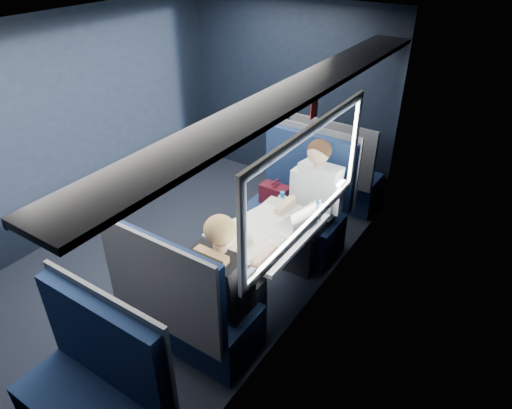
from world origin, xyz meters
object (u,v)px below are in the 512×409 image
Objects in this scene: cup at (314,209)px; laptop at (297,223)px; seat_row_back at (95,398)px; man at (313,199)px; seat_row_front at (335,175)px; woman at (226,279)px; table at (269,237)px; bottle_small at (318,211)px; seat_bay_near at (297,209)px; seat_bay_far at (189,310)px.

laptop is at bearing -90.19° from cup.
seat_row_back is 0.88× the size of man.
seat_row_front is 0.88× the size of woman.
man is (0.07, 0.70, 0.06)m from table.
cup is at bearing 83.13° from woman.
seat_row_back is at bearing -102.07° from bottle_small.
seat_row_front is 1.56m from bottle_small.
woman is at bearing -99.30° from laptop.
seat_bay_near is 13.02× the size of cup.
seat_row_front is 11.99× the size of cup.
man is at bearing 118.11° from cup.
table is 10.33× the size of cup.
seat_bay_near is 1.75m from seat_bay_far.
woman is (0.26, -1.58, 0.31)m from seat_bay_near.
seat_row_back is at bearing -89.83° from seat_bay_near.
seat_row_front is 3.17× the size of laptop.
seat_bay_near is 6.17× the size of bottle_small.
man is 0.41m from bottle_small.
table is 0.70m from man.
man is (0.25, -1.10, 0.31)m from seat_row_front.
bottle_small reaches higher than cup.
man is at bearing -33.80° from seat_bay_near.
seat_row_front is at bearing 102.83° from man.
woman reaches higher than seat_row_back.
seat_bay_near is at bearing -90.48° from seat_row_front.
seat_bay_far reaches higher than cup.
man reaches higher than table.
seat_bay_near is 0.95× the size of man.
seat_row_front is (-0.18, 1.80, -0.25)m from table.
table is 0.86× the size of seat_row_back.
table is 4.90× the size of bottle_small.
bottle_small is at bearing 69.59° from seat_bay_far.
woman is 1.16m from cup.
seat_row_front is at bearing 107.98° from bottle_small.
bottle_small is (0.46, -1.43, 0.42)m from seat_row_front.
seat_row_front is 2.54m from woman.
seat_row_back is 2.25m from bottle_small.
man is 1.00× the size of woman.
seat_row_back is 1.16m from woman.
seat_row_back is 2.53m from man.
laptop is at bearing -61.96° from seat_bay_near.
laptop is (0.14, 0.84, 0.08)m from woman.
cup is (0.00, 0.31, -0.02)m from laptop.
seat_bay_near reaches higher than seat_row_back.
table is 0.50m from cup.
man reaches higher than seat_row_front.
man is 13.66× the size of cup.
woman reaches higher than seat_row_front.
table is at bearing -127.21° from bottle_small.
bottle_small is (0.46, 2.17, 0.42)m from seat_row_back.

